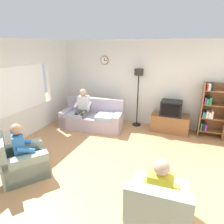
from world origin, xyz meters
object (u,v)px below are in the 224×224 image
Objects in this scene: person_in_left_armchair at (24,147)px; person_in_right_armchair at (160,188)px; tv_stand at (170,123)px; armchair_near_bookshelf at (157,211)px; couch at (93,118)px; person_on_couch at (82,106)px; bookshelf at (211,110)px; tv at (171,108)px; armchair_near_window at (22,162)px; floor_lamp at (138,82)px.

person_in_right_armchair is at bearing -3.96° from person_in_left_armchair.
tv_stand is 1.20× the size of armchair_near_bookshelf.
person_on_couch reaches higher than couch.
couch is at bearing -168.90° from bookshelf.
couch is 1.27× the size of bookshelf.
tv is 0.51× the size of armchair_near_window.
tv is at bearing -174.86° from bookshelf.
tv is 0.54× the size of person_in_left_armchair.
person_in_left_armchair is (-0.16, -2.64, 0.29)m from couch.
person_in_left_armchair reaches higher than armchair_near_window.
tv_stand is at bearing -176.15° from bookshelf.
armchair_near_bookshelf is at bearing -4.26° from armchair_near_window.
person_on_couch is at bearing 91.80° from armchair_near_window.
armchair_near_bookshelf is (1.24, -3.61, -1.16)m from floor_lamp.
armchair_near_window is 2.74m from armchair_near_bookshelf.
armchair_near_bookshelf is at bearing -104.05° from bookshelf.
tv is at bearing 52.23° from person_in_left_armchair.
person_on_couch reaches higher than tv_stand.
person_in_right_armchair is at bearing -87.00° from tv.
bookshelf is (1.08, 0.07, 0.53)m from tv_stand.
armchair_near_bookshelf reaches higher than tv_stand.
floor_lamp is 1.56× the size of armchair_near_window.
tv is 0.65× the size of armchair_near_bookshelf.
couch is 1.84m from floor_lamp.
bookshelf is (3.41, 0.67, 0.48)m from couch.
person_in_right_armchair reaches higher than armchair_near_bookshelf.
armchair_near_window is at bearing -113.52° from floor_lamp.
person_in_right_armchair reaches higher than tv_stand.
tv is (2.33, 0.57, 0.44)m from couch.
tv is 1.09m from bookshelf.
floor_lamp is at bearing 66.48° from armchair_near_window.
bookshelf is (1.08, 0.10, 0.04)m from tv.
armchair_near_window is (-1.48, -3.41, -1.16)m from floor_lamp.
couch is 3.33× the size of tv.
armchair_near_bookshelf is at bearing -70.99° from floor_lamp.
tv_stand is 1.59m from floor_lamp.
couch and armchair_near_window have the same top height.
bookshelf is 0.85× the size of floor_lamp.
person_in_right_armchair is (-0.90, -3.50, -0.19)m from bookshelf.
armchair_near_window is at bearing 177.60° from person_in_right_armchair.
tv is 4.18m from armchair_near_window.
person_on_couch is at bearing 135.03° from armchair_near_bookshelf.
tv is 0.48× the size of person_on_couch.
bookshelf is at bearing 42.84° from person_in_left_armchair.
floor_lamp reaches higher than person_in_left_armchair.
armchair_near_bookshelf is at bearing -44.97° from person_on_couch.
tv_stand is 1.83× the size of tv.
person_in_left_armchair is at bearing -113.18° from floor_lamp.
floor_lamp reaches higher than armchair_near_window.
person_in_left_armchair is (-2.67, 0.27, 0.32)m from armchair_near_bookshelf.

